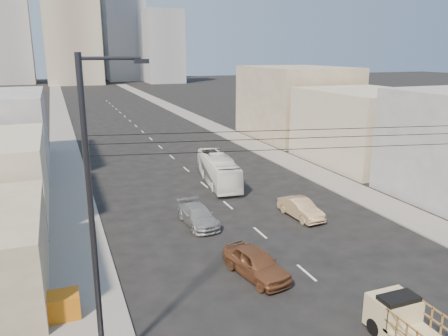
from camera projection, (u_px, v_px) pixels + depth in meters
sidewalk_left at (60, 123)px, 76.29m from camera, size 3.50×180.00×0.12m
sidewalk_right at (189, 116)px, 84.47m from camera, size 3.50×180.00×0.12m
lane_dashes at (147, 135)px, 65.07m from camera, size 0.15×104.00×0.01m
flatbed_pickup at (412, 324)px, 18.07m from camera, size 1.95×4.41×1.90m
city_bus at (218, 170)px, 40.87m from camera, size 3.52×9.86×2.69m
sedan_brown at (256, 263)px, 23.96m from camera, size 2.73×4.91×1.58m
sedan_tan at (301, 208)px, 32.53m from camera, size 1.83×4.40×1.41m
sedan_grey at (198, 216)px, 31.16m from camera, size 2.13×4.85×1.39m
streetlamp_left at (94, 216)px, 15.28m from camera, size 2.36×0.25×12.00m
overhead_wires at (410, 136)px, 16.34m from camera, size 23.01×5.02×0.72m
crate_stack at (59, 306)px, 20.07m from camera, size 1.80×1.20×1.14m
bldg_right_mid at (365, 127)px, 48.29m from camera, size 11.00×14.00×8.00m
bldg_right_far at (296, 102)px, 62.63m from camera, size 12.00×16.00×10.00m
high_rise_tower at (69, 2)px, 161.43m from camera, size 20.00×20.00×60.00m
midrise_ne at (124, 33)px, 185.18m from camera, size 16.00×16.00×40.00m
midrise_nw at (10, 38)px, 166.13m from camera, size 15.00×15.00×34.00m
midrise_back at (92, 29)px, 194.01m from camera, size 18.00×18.00×44.00m
midrise_east at (164, 47)px, 172.88m from camera, size 14.00×14.00×28.00m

